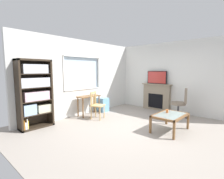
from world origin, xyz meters
TOP-DOWN VIEW (x-y plane):
  - ground at (0.00, 0.00)m, footprint 5.94×5.62m
  - wall_back_with_window at (0.00, 2.31)m, footprint 4.94×0.15m
  - wall_right at (2.53, 0.00)m, footprint 0.12×4.82m
  - bookshelf at (-1.86, 2.07)m, footprint 0.90×0.38m
  - desk_under_window at (-0.01, 1.96)m, footprint 0.85×0.38m
  - wooden_chair at (-0.10, 1.44)m, footprint 0.54×0.53m
  - plastic_drawer_unit at (0.73, 2.01)m, footprint 0.35×0.40m
  - fireplace at (2.37, 0.55)m, footprint 0.26×1.23m
  - tv at (2.36, 0.55)m, footprint 0.06×0.82m
  - office_chair at (1.95, -0.59)m, footprint 0.58×0.56m
  - coffee_table at (0.43, -0.86)m, footprint 1.01×0.67m
  - sippy_cup at (0.53, -0.73)m, footprint 0.07×0.07m

SIDE VIEW (x-z plane):
  - ground at x=0.00m, z-range -0.02..0.00m
  - plastic_drawer_unit at x=0.73m, z-range 0.00..0.54m
  - coffee_table at x=0.43m, z-range 0.16..0.62m
  - wooden_chair at x=-0.10m, z-range 0.01..0.91m
  - sippy_cup at x=0.53m, z-range 0.46..0.55m
  - fireplace at x=2.37m, z-range 0.00..1.08m
  - office_chair at x=1.95m, z-range 0.05..1.05m
  - desk_under_window at x=-0.01m, z-range 0.22..0.93m
  - bookshelf at x=-1.86m, z-range 0.07..1.98m
  - wall_back_with_window at x=0.00m, z-range -0.02..2.67m
  - tv at x=2.36m, z-range 1.07..1.59m
  - wall_right at x=2.53m, z-range 0.00..2.69m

